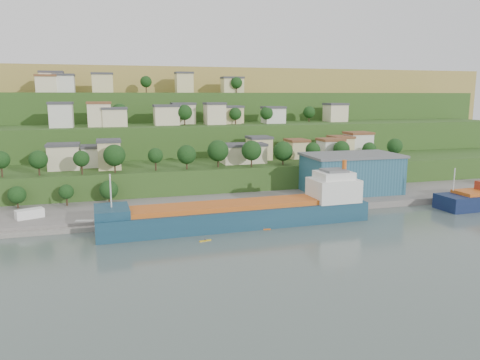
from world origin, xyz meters
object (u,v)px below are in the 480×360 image
object	(u,v)px
cargo_ship_near	(246,214)
caravan	(30,215)
warehouse	(351,173)
kayak_orange	(264,229)

from	to	relation	value
cargo_ship_near	caravan	size ratio (longest dim) A/B	10.43
warehouse	cargo_ship_near	bearing A→B (deg)	-151.44
cargo_ship_near	kayak_orange	bearing A→B (deg)	-59.85
warehouse	kayak_orange	size ratio (longest dim) A/B	8.99
warehouse	caravan	world-z (taller)	warehouse
cargo_ship_near	caravan	bearing A→B (deg)	162.67
caravan	kayak_orange	xyz separation A→B (m)	(58.06, -20.70, -2.56)
cargo_ship_near	warehouse	size ratio (longest dim) A/B	2.29
cargo_ship_near	caravan	world-z (taller)	cargo_ship_near
warehouse	caravan	bearing A→B (deg)	-174.84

